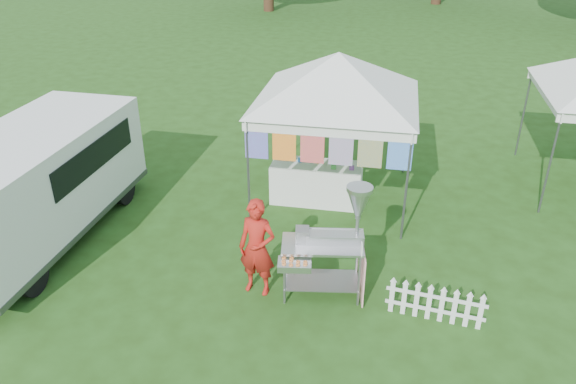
# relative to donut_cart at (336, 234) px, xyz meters

# --- Properties ---
(ground) EXTENTS (120.00, 120.00, 0.00)m
(ground) POSITION_rel_donut_cart_xyz_m (-0.40, -0.24, -1.11)
(ground) COLOR #244313
(ground) RESTS_ON ground
(canopy_main) EXTENTS (4.24, 4.24, 3.45)m
(canopy_main) POSITION_rel_donut_cart_xyz_m (-0.40, 3.26, 1.88)
(canopy_main) COLOR #59595E
(canopy_main) RESTS_ON ground
(donut_cart) EXTENTS (1.36, 1.10, 1.88)m
(donut_cart) POSITION_rel_donut_cart_xyz_m (0.00, 0.00, 0.00)
(donut_cart) COLOR gray
(donut_cart) RESTS_ON ground
(vendor) EXTENTS (0.63, 0.47, 1.60)m
(vendor) POSITION_rel_donut_cart_xyz_m (-1.18, -0.12, -0.30)
(vendor) COLOR #B41E16
(vendor) RESTS_ON ground
(cargo_van) EXTENTS (2.05, 4.82, 1.98)m
(cargo_van) POSITION_rel_donut_cart_xyz_m (-5.41, 0.79, -0.04)
(cargo_van) COLOR white
(cargo_van) RESTS_ON ground
(picket_fence) EXTENTS (1.43, 0.20, 0.56)m
(picket_fence) POSITION_rel_donut_cart_xyz_m (1.52, -0.32, -0.82)
(picket_fence) COLOR white
(picket_fence) RESTS_ON ground
(display_table) EXTENTS (1.80, 0.70, 0.82)m
(display_table) POSITION_rel_donut_cart_xyz_m (-0.72, 2.97, -0.70)
(display_table) COLOR white
(display_table) RESTS_ON ground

